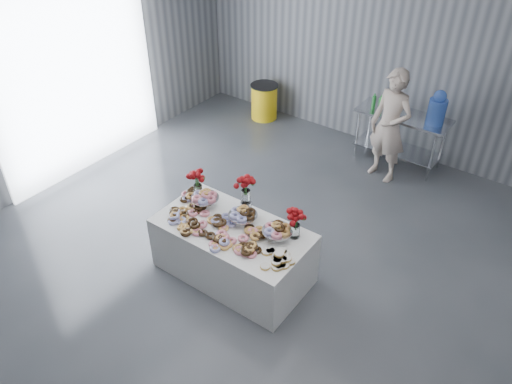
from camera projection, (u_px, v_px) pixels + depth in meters
ground at (238, 301)px, 6.04m from camera, size 9.00×9.00×0.00m
room_walls at (213, 91)px, 4.67m from camera, size 8.04×9.04×4.02m
display_table at (233, 251)px, 6.21m from camera, size 1.91×1.02×0.75m
prep_table at (401, 130)px, 8.25m from camera, size 1.50×0.60×0.90m
donut_mounds at (229, 227)px, 5.93m from camera, size 1.81×0.82×0.09m
cake_stand_left at (205, 197)px, 6.27m from camera, size 0.36×0.36×0.17m
cake_stand_mid at (243, 214)px, 5.99m from camera, size 0.36×0.36×0.17m
cake_stand_right at (277, 230)px, 5.75m from camera, size 0.36×0.36×0.17m
danish_pile at (277, 256)px, 5.51m from camera, size 0.48×0.48×0.11m
bouquet_left at (197, 178)px, 6.34m from camera, size 0.26×0.26×0.42m
bouquet_right at (296, 217)px, 5.69m from camera, size 0.26×0.26×0.42m
bouquet_center at (246, 187)px, 6.03m from camera, size 0.26×0.26×0.57m
water_jug at (437, 109)px, 7.69m from camera, size 0.28×0.28×0.55m
drink_bottles at (384, 104)px, 8.09m from camera, size 0.54×0.08×0.27m
person at (390, 126)px, 7.72m from camera, size 0.75×0.57×1.83m
trash_barrel at (264, 101)px, 9.74m from camera, size 0.54×0.54×0.69m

